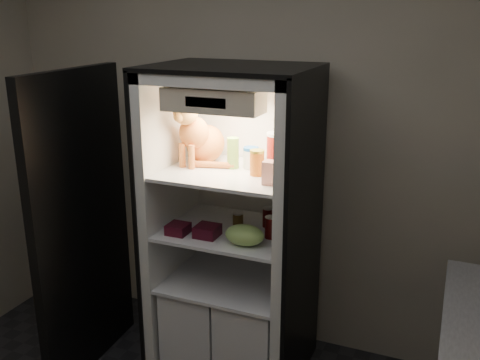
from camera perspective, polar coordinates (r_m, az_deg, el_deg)
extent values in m
plane|color=#B9AE9A|center=(3.43, 2.15, 4.03)|extent=(3.60, 0.00, 3.60)
cube|color=white|center=(3.43, 1.31, -3.35)|extent=(0.85, 0.06, 1.85)
cube|color=white|center=(3.32, -7.09, -4.20)|extent=(0.06, 0.70, 1.85)
cube|color=white|center=(3.04, 6.09, -6.31)|extent=(0.06, 0.70, 1.85)
cube|color=white|center=(2.94, -0.89, 11.12)|extent=(0.85, 0.70, 0.06)
cube|color=white|center=(3.60, -0.75, -18.52)|extent=(0.85, 0.70, 0.06)
cube|color=black|center=(3.34, -7.72, -4.09)|extent=(0.02, 0.72, 1.87)
cube|color=black|center=(3.03, 6.86, -6.42)|extent=(0.02, 0.72, 1.87)
cube|color=black|center=(2.93, -0.89, 11.93)|extent=(0.90, 0.72, 0.02)
cube|color=white|center=(3.01, -1.07, 0.80)|extent=(0.73, 0.62, 0.02)
cube|color=white|center=(3.13, -1.03, -5.35)|extent=(0.73, 0.62, 0.02)
cube|color=white|center=(3.46, -3.72, -13.80)|extent=(0.34, 0.58, 0.48)
cube|color=white|center=(3.34, 1.88, -15.01)|extent=(0.34, 0.58, 0.48)
cube|color=white|center=(3.27, -1.00, -10.69)|extent=(0.73, 0.62, 0.02)
cube|color=beige|center=(2.73, -2.90, 8.52)|extent=(0.52, 0.18, 0.12)
cube|color=black|center=(2.66, -3.69, 8.25)|extent=(0.22, 0.01, 0.05)
cube|color=black|center=(3.34, -16.46, -4.71)|extent=(0.10, 0.87, 1.85)
cube|color=white|center=(3.45, -16.58, -10.82)|extent=(0.09, 0.64, 0.12)
cube|color=white|center=(3.26, -17.33, -3.01)|extent=(0.09, 0.64, 0.12)
ellipsoid|color=#BE5318|center=(3.19, -3.68, 3.88)|extent=(0.26, 0.31, 0.23)
ellipsoid|color=#BE5318|center=(3.09, -4.93, 5.04)|extent=(0.20, 0.19, 0.19)
sphere|color=orange|center=(3.01, -5.83, 7.19)|extent=(0.17, 0.17, 0.14)
sphere|color=orange|center=(2.97, -6.55, 6.71)|extent=(0.07, 0.07, 0.06)
cone|color=orange|center=(3.04, -6.37, 8.59)|extent=(0.07, 0.07, 0.06)
cone|color=orange|center=(2.98, -5.10, 8.47)|extent=(0.07, 0.07, 0.06)
cylinder|color=#BE5318|center=(3.09, -6.18, 2.64)|extent=(0.04, 0.04, 0.14)
cylinder|color=#BE5318|center=(3.04, -5.19, 2.46)|extent=(0.04, 0.04, 0.14)
cylinder|color=#BE5318|center=(3.07, -3.00, 1.65)|extent=(0.26, 0.10, 0.04)
cylinder|color=#238132|center=(3.05, -0.76, 2.76)|extent=(0.07, 0.07, 0.16)
cylinder|color=#238132|center=(3.02, -0.76, 4.40)|extent=(0.07, 0.07, 0.01)
cylinder|color=white|center=(3.05, 1.17, 2.23)|extent=(0.09, 0.09, 0.11)
cylinder|color=#1855A8|center=(3.04, 1.17, 3.36)|extent=(0.09, 0.09, 0.02)
cylinder|color=maroon|center=(2.92, 1.82, 1.73)|extent=(0.08, 0.08, 0.13)
cylinder|color=gold|center=(2.90, 1.84, 3.08)|extent=(0.08, 0.08, 0.01)
cylinder|color=#A11C15|center=(3.02, 4.03, 2.91)|extent=(0.12, 0.12, 0.20)
cylinder|color=white|center=(2.99, 4.08, 4.90)|extent=(0.13, 0.13, 0.02)
cube|color=beige|center=(2.76, 3.26, 0.78)|extent=(0.07, 0.07, 0.12)
cylinder|color=black|center=(3.14, 2.98, -4.03)|extent=(0.06, 0.06, 0.11)
cylinder|color=#B2B2B2|center=(3.12, 3.00, -3.05)|extent=(0.06, 0.06, 0.00)
cylinder|color=black|center=(3.05, 4.23, -4.70)|extent=(0.06, 0.06, 0.11)
cylinder|color=#B2B2B2|center=(3.03, 4.26, -3.68)|extent=(0.06, 0.06, 0.00)
cylinder|color=black|center=(2.99, 3.30, -5.09)|extent=(0.07, 0.07, 0.12)
cylinder|color=#B2B2B2|center=(2.96, 3.32, -3.98)|extent=(0.07, 0.07, 0.00)
cylinder|color=#503B17|center=(3.15, -0.22, -4.28)|extent=(0.06, 0.06, 0.08)
cylinder|color=#B2B2B2|center=(3.13, -0.22, -3.54)|extent=(0.06, 0.06, 0.01)
ellipsoid|color=#86AD51|center=(2.90, 0.49, -5.88)|extent=(0.22, 0.16, 0.11)
cube|color=#500D21|center=(3.07, -6.62, -5.20)|extent=(0.12, 0.12, 0.06)
cube|color=#500D21|center=(3.01, -3.51, -5.45)|extent=(0.13, 0.13, 0.06)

